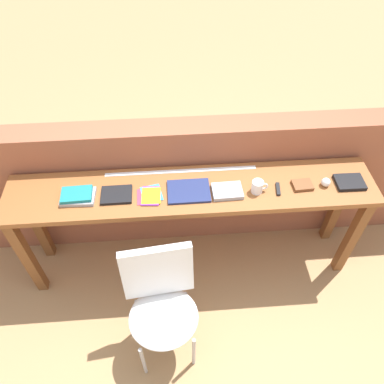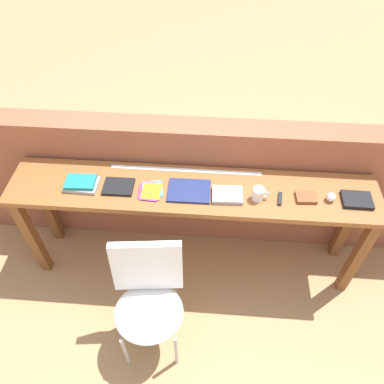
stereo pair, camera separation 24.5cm
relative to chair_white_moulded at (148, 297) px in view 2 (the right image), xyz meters
name	(u,v)px [view 2 (the right image)]	position (x,y,z in m)	size (l,w,h in m)	color
ground_plane	(190,292)	(0.23, 0.32, -0.53)	(40.00, 40.00, 0.00)	tan
brick_wall_back	(196,183)	(0.23, 0.96, 0.05)	(6.00, 0.20, 1.15)	#935138
sideboard	(193,202)	(0.23, 0.62, 0.21)	(2.50, 0.44, 0.88)	brown
chair_white_moulded	(148,297)	(0.00, 0.00, 0.00)	(0.48, 0.50, 0.89)	white
book_stack_leftmost	(81,183)	(-0.51, 0.59, 0.38)	(0.22, 0.16, 0.05)	#9E9EA3
magazine_cycling	(118,187)	(-0.26, 0.59, 0.36)	(0.20, 0.16, 0.02)	black
pamphlet_pile_colourful	(150,191)	(-0.04, 0.58, 0.36)	(0.18, 0.19, 0.01)	#E5334C
book_open_centre	(189,191)	(0.21, 0.59, 0.36)	(0.28, 0.21, 0.02)	navy
book_grey_hardcover	(227,195)	(0.47, 0.57, 0.37)	(0.20, 0.15, 0.03)	#9E9EA3
mug	(259,194)	(0.67, 0.56, 0.40)	(0.11, 0.08, 0.09)	white
multitool_folded	(280,199)	(0.81, 0.57, 0.36)	(0.02, 0.11, 0.02)	black
leather_journal_brown	(306,197)	(0.98, 0.59, 0.37)	(0.13, 0.10, 0.02)	brown
sports_ball_small	(331,197)	(1.13, 0.58, 0.38)	(0.06, 0.06, 0.06)	silver
book_repair_rightmost	(357,200)	(1.30, 0.59, 0.37)	(0.19, 0.15, 0.03)	black
ruler_metal_back_edge	(186,170)	(0.17, 0.79, 0.35)	(1.05, 0.03, 0.00)	silver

